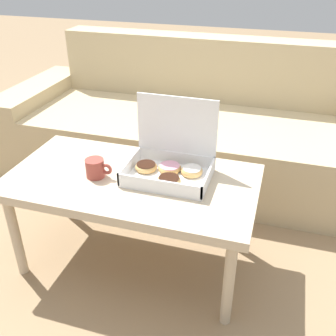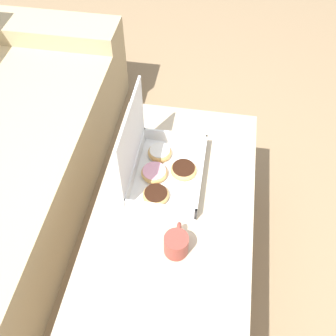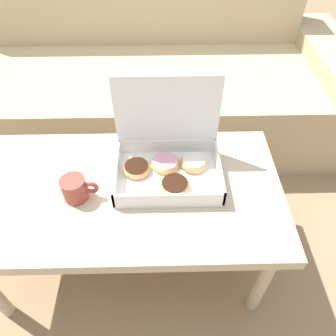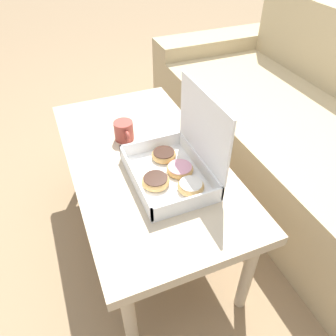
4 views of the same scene
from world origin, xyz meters
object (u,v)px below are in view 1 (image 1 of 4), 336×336
Objects in this scene: coffee_table at (132,187)px; pastry_box at (170,163)px; coffee_mug at (96,168)px; couch at (187,130)px.

pastry_box is at bearing 26.75° from coffee_table.
coffee_table is 8.98× the size of coffee_mug.
pastry_box reaches higher than coffee_table.
couch is 6.64× the size of pastry_box.
coffee_table is 0.20m from pastry_box.
pastry_box is (0.15, -0.88, 0.25)m from couch.
pastry_box reaches higher than coffee_mug.
coffee_mug is (-0.15, -0.99, 0.23)m from couch.
couch is at bearing 99.66° from pastry_box.
coffee_mug is at bearing -167.31° from coffee_table.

